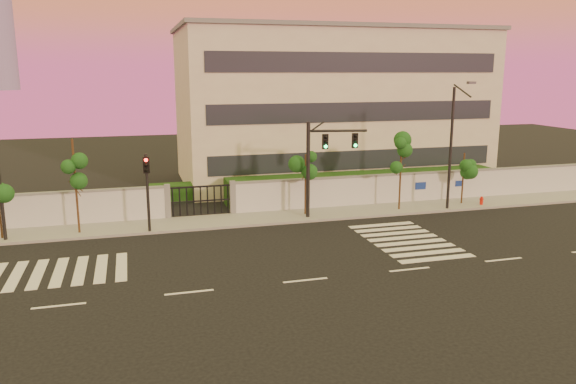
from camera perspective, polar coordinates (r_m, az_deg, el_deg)
name	(u,v)px	position (r m, az deg, el deg)	size (l,w,h in m)	color
ground	(305,280)	(24.63, 1.78, -8.96)	(120.00, 120.00, 0.00)	black
sidewalk	(254,219)	(34.29, -3.51, -2.73)	(60.00, 3.00, 0.15)	gray
perimeter_wall	(250,198)	(35.50, -3.89, -0.57)	(60.00, 0.36, 2.20)	silver
hedge_row	(257,192)	(38.38, -3.18, 0.03)	(41.00, 4.25, 1.80)	#10340F
institutional_building	(330,105)	(46.78, 4.27, 8.80)	(24.40, 12.40, 12.25)	beige
road_markings	(252,256)	(27.67, -3.73, -6.55)	(57.00, 7.62, 0.02)	silver
street_tree_c	(75,165)	(32.41, -20.87, 2.60)	(1.48, 1.18, 5.36)	#382314
street_tree_d	(306,171)	(34.53, 1.82, 2.17)	(1.47, 1.17, 3.92)	#382314
street_tree_e	(401,156)	(36.40, 11.44, 3.61)	(1.45, 1.15, 4.91)	#382314
street_tree_f	(464,167)	(39.29, 17.43, 2.46)	(1.35, 1.08, 3.57)	#382314
traffic_signal_main	(320,158)	(33.94, 3.27, 3.47)	(3.74, 0.86, 5.94)	black
traffic_signal_secondary	(147,184)	(31.69, -14.12, 0.84)	(0.35, 0.34, 4.50)	black
streetlight_east	(453,142)	(37.08, 16.38, 4.87)	(0.50, 1.99, 8.29)	black
fire_hydrant	(481,202)	(39.66, 19.05, -0.92)	(0.28, 0.26, 0.71)	red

